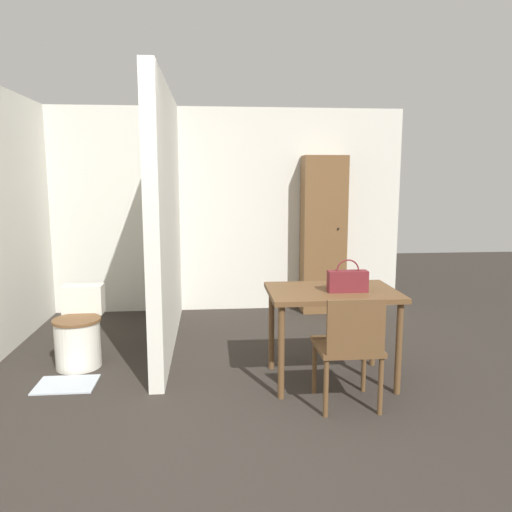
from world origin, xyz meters
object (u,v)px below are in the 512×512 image
object	(u,v)px
wooden_chair	(350,345)
toilet	(79,333)
handbag	(348,281)
dining_table	(332,301)
wooden_cabinet	(323,235)

from	to	relation	value
wooden_chair	toilet	distance (m)	2.41
toilet	handbag	xyz separation A→B (m)	(2.25, -0.63, 0.57)
dining_table	toilet	world-z (taller)	dining_table
wooden_chair	handbag	world-z (taller)	handbag
dining_table	handbag	distance (m)	0.22
handbag	dining_table	bearing A→B (deg)	143.87
wooden_chair	handbag	xyz separation A→B (m)	(0.09, 0.42, 0.38)
toilet	wooden_cabinet	distance (m)	3.10
wooden_cabinet	handbag	bearing A→B (deg)	-97.90
toilet	dining_table	bearing A→B (deg)	-14.41
dining_table	wooden_cabinet	world-z (taller)	wooden_cabinet
dining_table	wooden_cabinet	bearing A→B (deg)	79.19
wooden_chair	handbag	distance (m)	0.58
handbag	wooden_chair	bearing A→B (deg)	-102.25
dining_table	wooden_chair	size ratio (longest dim) A/B	1.22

